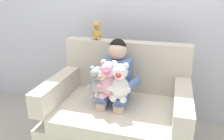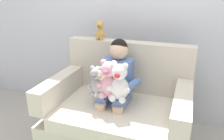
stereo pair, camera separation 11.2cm
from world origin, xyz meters
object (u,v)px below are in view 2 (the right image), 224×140
(plush_pink, at_px, (109,80))
(plush_white, at_px, (119,83))
(plush_honey_on_backrest, at_px, (100,31))
(armchair, at_px, (118,116))
(plush_grey, at_px, (97,82))
(plush_cream, at_px, (102,82))
(seated_child, at_px, (116,80))

(plush_pink, height_order, plush_white, plush_pink)
(plush_white, xyz_separation_m, plush_honey_on_backrest, (-0.36, 0.46, 0.33))
(armchair, relative_size, plush_honey_on_backrest, 6.65)
(plush_grey, distance_m, plush_honey_on_backrest, 0.59)
(armchair, distance_m, plush_honey_on_backrest, 0.87)
(plush_grey, distance_m, plush_white, 0.21)
(plush_cream, bearing_deg, armchair, 35.87)
(seated_child, distance_m, plush_pink, 0.16)
(seated_child, distance_m, plush_cream, 0.17)
(armchair, distance_m, plush_grey, 0.44)
(plush_white, bearing_deg, plush_cream, -168.21)
(plush_grey, xyz_separation_m, plush_white, (0.21, -0.01, 0.03))
(armchair, height_order, plush_white, armchair)
(plush_honey_on_backrest, bearing_deg, plush_cream, -79.70)
(armchair, bearing_deg, seated_child, 143.48)
(armchair, bearing_deg, plush_cream, -134.86)
(plush_grey, bearing_deg, seated_child, 60.06)
(armchair, bearing_deg, plush_pink, -113.12)
(seated_child, relative_size, plush_white, 2.45)
(plush_grey, bearing_deg, plush_pink, 13.14)
(seated_child, height_order, plush_honey_on_backrest, plush_honey_on_backrest)
(plush_grey, bearing_deg, plush_honey_on_backrest, 117.77)
(plush_pink, relative_size, plush_cream, 1.26)
(plush_white, bearing_deg, armchair, 129.97)
(plush_grey, distance_m, plush_pink, 0.11)
(armchair, xyz_separation_m, plush_pink, (-0.05, -0.12, 0.42))
(plush_pink, xyz_separation_m, plush_white, (0.10, -0.02, -0.00))
(plush_cream, height_order, plush_honey_on_backrest, plush_honey_on_backrest)
(plush_cream, bearing_deg, plush_grey, -175.05)
(plush_grey, height_order, plush_white, plush_white)
(seated_child, height_order, plush_white, seated_child)
(plush_pink, height_order, plush_cream, plush_pink)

